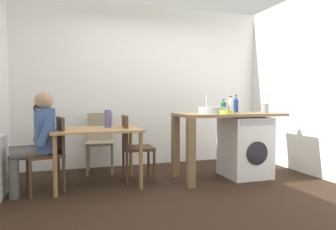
% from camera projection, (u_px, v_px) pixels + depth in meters
% --- Properties ---
extents(ground_plane, '(5.46, 5.46, 0.00)m').
position_uv_depth(ground_plane, '(181.00, 193.00, 3.61)').
color(ground_plane, black).
extents(wall_back, '(4.60, 0.10, 2.70)m').
position_uv_depth(wall_back, '(146.00, 86.00, 5.20)').
color(wall_back, white).
rests_on(wall_back, ground_plane).
extents(wall_counter_side, '(0.10, 3.80, 2.70)m').
position_uv_depth(wall_counter_side, '(326.00, 82.00, 4.21)').
color(wall_counter_side, white).
rests_on(wall_counter_side, ground_plane).
extents(dining_table, '(1.10, 0.76, 0.74)m').
position_uv_depth(dining_table, '(97.00, 136.00, 3.90)').
color(dining_table, tan).
rests_on(dining_table, ground_plane).
extents(chair_person_seat, '(0.47, 0.47, 0.90)m').
position_uv_depth(chair_person_seat, '(52.00, 150.00, 3.66)').
color(chair_person_seat, '#4C3323').
rests_on(chair_person_seat, ground_plane).
extents(chair_opposite, '(0.42, 0.42, 0.90)m').
position_uv_depth(chair_opposite, '(133.00, 144.00, 4.11)').
color(chair_opposite, '#4C3323').
rests_on(chair_opposite, ground_plane).
extents(chair_spare_by_wall, '(0.45, 0.45, 0.90)m').
position_uv_depth(chair_spare_by_wall, '(100.00, 139.00, 4.68)').
color(chair_spare_by_wall, gray).
rests_on(chair_spare_by_wall, ground_plane).
extents(seated_person, '(0.54, 0.54, 1.20)m').
position_uv_depth(seated_person, '(37.00, 137.00, 3.57)').
color(seated_person, '#595651').
rests_on(seated_person, ground_plane).
extents(kitchen_counter, '(1.50, 0.68, 0.92)m').
position_uv_depth(kitchen_counter, '(215.00, 125.00, 4.22)').
color(kitchen_counter, olive).
rests_on(kitchen_counter, ground_plane).
extents(washing_machine, '(0.60, 0.61, 0.86)m').
position_uv_depth(washing_machine, '(245.00, 147.00, 4.38)').
color(washing_machine, white).
rests_on(washing_machine, ground_plane).
extents(sink_basin, '(0.38, 0.38, 0.09)m').
position_uv_depth(sink_basin, '(212.00, 110.00, 4.19)').
color(sink_basin, '#9EA0A5').
rests_on(sink_basin, kitchen_counter).
extents(tap, '(0.02, 0.02, 0.28)m').
position_uv_depth(tap, '(207.00, 103.00, 4.36)').
color(tap, '#B2B2B7').
rests_on(tap, kitchen_counter).
extents(bottle_tall_green, '(0.08, 0.08, 0.20)m').
position_uv_depth(bottle_tall_green, '(223.00, 106.00, 4.42)').
color(bottle_tall_green, '#19592D').
rests_on(bottle_tall_green, kitchen_counter).
extents(bottle_squat_brown, '(0.08, 0.08, 0.25)m').
position_uv_depth(bottle_squat_brown, '(231.00, 105.00, 4.43)').
color(bottle_squat_brown, silver).
rests_on(bottle_squat_brown, kitchen_counter).
extents(bottle_clear_small, '(0.07, 0.07, 0.26)m').
position_uv_depth(bottle_clear_small, '(236.00, 105.00, 4.53)').
color(bottle_clear_small, navy).
rests_on(bottle_clear_small, kitchen_counter).
extents(mixing_bowl, '(0.19, 0.19, 0.05)m').
position_uv_depth(mixing_bowl, '(227.00, 112.00, 4.04)').
color(mixing_bowl, '#A8C63D').
rests_on(mixing_bowl, kitchen_counter).
extents(utensil_crock, '(0.11, 0.11, 0.30)m').
position_uv_depth(utensil_crock, '(265.00, 108.00, 4.52)').
color(utensil_crock, gray).
rests_on(utensil_crock, kitchen_counter).
extents(vase, '(0.09, 0.09, 0.23)m').
position_uv_depth(vase, '(108.00, 119.00, 4.03)').
color(vase, slate).
rests_on(vase, dining_table).
extents(scissors, '(0.15, 0.06, 0.01)m').
position_uv_depth(scissors, '(229.00, 113.00, 4.17)').
color(scissors, '#B2B2B7').
rests_on(scissors, kitchen_counter).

